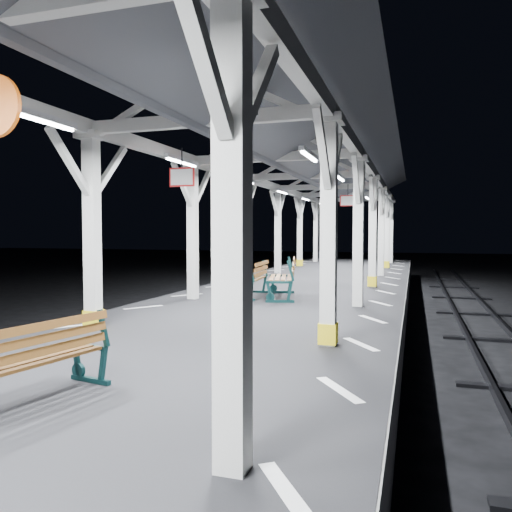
% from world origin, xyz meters
% --- Properties ---
extents(ground, '(120.00, 120.00, 0.00)m').
position_xyz_m(ground, '(0.00, 0.00, 0.00)').
color(ground, black).
rests_on(ground, ground).
extents(platform, '(6.00, 50.00, 1.00)m').
position_xyz_m(platform, '(0.00, 0.00, 0.50)').
color(platform, black).
rests_on(platform, ground).
extents(hazard_stripes_right, '(1.00, 48.00, 0.01)m').
position_xyz_m(hazard_stripes_right, '(2.45, 0.00, 1.00)').
color(hazard_stripes_right, silver).
rests_on(hazard_stripes_right, platform).
extents(canopy, '(5.40, 49.00, 4.65)m').
position_xyz_m(canopy, '(0.00, -0.01, 4.56)').
color(canopy, silver).
rests_on(canopy, platform).
extents(bench_near, '(0.84, 1.61, 0.83)m').
position_xyz_m(bench_near, '(-0.25, -1.31, 1.44)').
color(bench_near, '#0D2E2F').
rests_on(bench_near, platform).
extents(bench_mid, '(1.09, 1.96, 1.01)m').
position_xyz_m(bench_mid, '(0.11, 6.89, 1.54)').
color(bench_mid, '#0D2E2F').
rests_on(bench_mid, platform).
extents(bench_far, '(0.76, 1.71, 0.90)m').
position_xyz_m(bench_far, '(-0.70, 6.87, 1.48)').
color(bench_far, '#0D2E2F').
rests_on(bench_far, platform).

